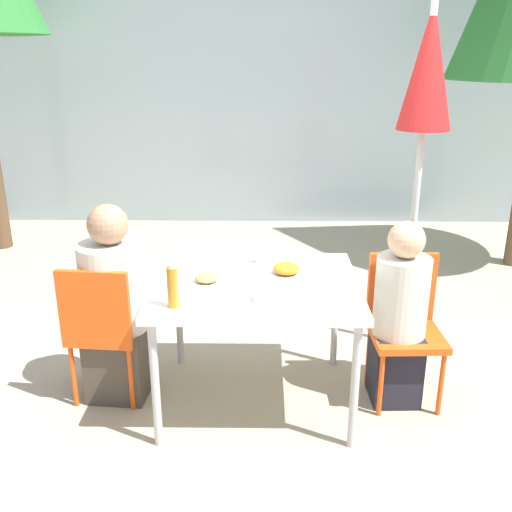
# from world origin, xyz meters

# --- Properties ---
(ground_plane) EXTENTS (24.00, 24.00, 0.00)m
(ground_plane) POSITION_xyz_m (0.00, 0.00, 0.00)
(ground_plane) COLOR tan
(building_facade) EXTENTS (10.00, 0.20, 3.00)m
(building_facade) POSITION_xyz_m (0.00, 3.94, 1.50)
(building_facade) COLOR #89999E
(building_facade) RESTS_ON ground
(dining_table) EXTENTS (1.13, 0.96, 0.76)m
(dining_table) POSITION_xyz_m (0.00, 0.00, 0.70)
(dining_table) COLOR white
(dining_table) RESTS_ON ground
(chair_left) EXTENTS (0.43, 0.43, 0.85)m
(chair_left) POSITION_xyz_m (-0.87, -0.00, 0.50)
(chair_left) COLOR #E54C14
(chair_left) RESTS_ON ground
(person_left) EXTENTS (0.37, 0.37, 1.18)m
(person_left) POSITION_xyz_m (-0.82, 0.07, 0.55)
(person_left) COLOR #473D33
(person_left) RESTS_ON ground
(chair_right) EXTENTS (0.41, 0.41, 0.85)m
(chair_right) POSITION_xyz_m (0.86, 0.11, 0.50)
(chair_right) COLOR #E54C14
(chair_right) RESTS_ON ground
(person_right) EXTENTS (0.30, 0.30, 1.10)m
(person_right) POSITION_xyz_m (0.82, 0.03, 0.52)
(person_right) COLOR black
(person_right) RESTS_ON ground
(closed_umbrella) EXTENTS (0.36, 0.36, 2.26)m
(closed_umbrella) POSITION_xyz_m (1.03, 0.71, 1.72)
(closed_umbrella) COLOR #333333
(closed_umbrella) RESTS_ON ground
(plate_0) EXTENTS (0.24, 0.24, 0.07)m
(plate_0) POSITION_xyz_m (-0.27, -0.04, 0.78)
(plate_0) COLOR white
(plate_0) RESTS_ON dining_table
(plate_1) EXTENTS (0.28, 0.28, 0.07)m
(plate_1) POSITION_xyz_m (0.17, 0.09, 0.79)
(plate_1) COLOR white
(plate_1) RESTS_ON dining_table
(bottle) EXTENTS (0.06, 0.06, 0.23)m
(bottle) POSITION_xyz_m (-0.40, -0.34, 0.87)
(bottle) COLOR #B7751E
(bottle) RESTS_ON dining_table
(drinking_cup) EXTENTS (0.07, 0.07, 0.10)m
(drinking_cup) POSITION_xyz_m (0.02, 0.30, 0.81)
(drinking_cup) COLOR silver
(drinking_cup) RESTS_ON dining_table
(salad_bowl) EXTENTS (0.15, 0.15, 0.06)m
(salad_bowl) POSITION_xyz_m (0.07, -0.25, 0.79)
(salad_bowl) COLOR white
(salad_bowl) RESTS_ON dining_table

